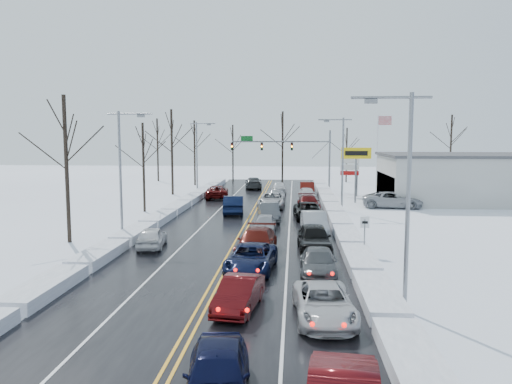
# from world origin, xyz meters

# --- Properties ---
(ground) EXTENTS (160.00, 160.00, 0.00)m
(ground) POSITION_xyz_m (0.00, 0.00, 0.00)
(ground) COLOR white
(ground) RESTS_ON ground
(road_surface) EXTENTS (14.00, 84.00, 0.01)m
(road_surface) POSITION_xyz_m (0.00, 2.00, 0.01)
(road_surface) COLOR black
(road_surface) RESTS_ON ground
(snow_bank_left) EXTENTS (1.65, 72.00, 0.61)m
(snow_bank_left) POSITION_xyz_m (-7.60, 2.00, 0.00)
(snow_bank_left) COLOR white
(snow_bank_left) RESTS_ON ground
(snow_bank_right) EXTENTS (1.65, 72.00, 0.61)m
(snow_bank_right) POSITION_xyz_m (7.60, 2.00, 0.00)
(snow_bank_right) COLOR white
(snow_bank_right) RESTS_ON ground
(traffic_signal_mast) EXTENTS (13.28, 0.39, 8.00)m
(traffic_signal_mast) POSITION_xyz_m (3.45, 27.99, 5.48)
(traffic_signal_mast) COLOR slate
(traffic_signal_mast) RESTS_ON ground
(tires_plus_sign) EXTENTS (3.20, 0.34, 6.00)m
(tires_plus_sign) POSITION_xyz_m (10.50, 15.99, 4.99)
(tires_plus_sign) COLOR slate
(tires_plus_sign) RESTS_ON ground
(used_vehicles_sign) EXTENTS (2.20, 0.22, 4.65)m
(used_vehicles_sign) POSITION_xyz_m (10.50, 22.00, 3.32)
(used_vehicles_sign) COLOR slate
(used_vehicles_sign) RESTS_ON ground
(speed_limit_sign) EXTENTS (0.55, 0.09, 2.35)m
(speed_limit_sign) POSITION_xyz_m (8.20, -8.00, 1.63)
(speed_limit_sign) COLOR slate
(speed_limit_sign) RESTS_ON ground
(flagpole) EXTENTS (1.87, 1.20, 10.00)m
(flagpole) POSITION_xyz_m (15.17, 30.00, 5.93)
(flagpole) COLOR silver
(flagpole) RESTS_ON ground
(dealership_building) EXTENTS (20.40, 12.40, 5.30)m
(dealership_building) POSITION_xyz_m (23.98, 18.00, 2.66)
(dealership_building) COLOR #BABAB5
(dealership_building) RESTS_ON ground
(streetlight_se) EXTENTS (3.20, 0.25, 9.00)m
(streetlight_se) POSITION_xyz_m (8.30, -18.00, 5.31)
(streetlight_se) COLOR slate
(streetlight_se) RESTS_ON ground
(streetlight_ne) EXTENTS (3.20, 0.25, 9.00)m
(streetlight_ne) POSITION_xyz_m (8.30, 10.00, 5.31)
(streetlight_ne) COLOR slate
(streetlight_ne) RESTS_ON ground
(streetlight_sw) EXTENTS (3.20, 0.25, 9.00)m
(streetlight_sw) POSITION_xyz_m (-8.30, -4.00, 5.31)
(streetlight_sw) COLOR slate
(streetlight_sw) RESTS_ON ground
(streetlight_nw) EXTENTS (3.20, 0.25, 9.00)m
(streetlight_nw) POSITION_xyz_m (-8.30, 24.00, 5.31)
(streetlight_nw) COLOR slate
(streetlight_nw) RESTS_ON ground
(tree_left_b) EXTENTS (4.00, 4.00, 10.00)m
(tree_left_b) POSITION_xyz_m (-11.50, -6.00, 6.99)
(tree_left_b) COLOR #2D231C
(tree_left_b) RESTS_ON ground
(tree_left_c) EXTENTS (3.40, 3.40, 8.50)m
(tree_left_c) POSITION_xyz_m (-10.50, 8.00, 5.94)
(tree_left_c) COLOR #2D231C
(tree_left_c) RESTS_ON ground
(tree_left_d) EXTENTS (4.20, 4.20, 10.50)m
(tree_left_d) POSITION_xyz_m (-11.20, 22.00, 7.33)
(tree_left_d) COLOR #2D231C
(tree_left_d) RESTS_ON ground
(tree_left_e) EXTENTS (3.80, 3.80, 9.50)m
(tree_left_e) POSITION_xyz_m (-10.80, 34.00, 6.64)
(tree_left_e) COLOR #2D231C
(tree_left_e) RESTS_ON ground
(tree_far_a) EXTENTS (4.00, 4.00, 10.00)m
(tree_far_a) POSITION_xyz_m (-18.00, 40.00, 6.99)
(tree_far_a) COLOR #2D231C
(tree_far_a) RESTS_ON ground
(tree_far_b) EXTENTS (3.60, 3.60, 9.00)m
(tree_far_b) POSITION_xyz_m (-6.00, 41.00, 6.29)
(tree_far_b) COLOR #2D231C
(tree_far_b) RESTS_ON ground
(tree_far_c) EXTENTS (4.40, 4.40, 11.00)m
(tree_far_c) POSITION_xyz_m (2.00, 39.00, 7.68)
(tree_far_c) COLOR #2D231C
(tree_far_c) RESTS_ON ground
(tree_far_d) EXTENTS (3.40, 3.40, 8.50)m
(tree_far_d) POSITION_xyz_m (12.00, 40.50, 5.94)
(tree_far_d) COLOR #2D231C
(tree_far_d) RESTS_ON ground
(tree_far_e) EXTENTS (4.20, 4.20, 10.50)m
(tree_far_e) POSITION_xyz_m (28.00, 41.00, 7.33)
(tree_far_e) COLOR #2D231C
(tree_far_e) RESTS_ON ground
(queued_car_1) EXTENTS (1.98, 4.29, 1.36)m
(queued_car_1) POSITION_xyz_m (1.58, -18.37, 0.00)
(queued_car_1) COLOR #4A090C
(queued_car_1) RESTS_ON ground
(queued_car_2) EXTENTS (2.80, 5.35, 1.44)m
(queued_car_2) POSITION_xyz_m (1.58, -12.34, 0.00)
(queued_car_2) COLOR black
(queued_car_2) RESTS_ON ground
(queued_car_3) EXTENTS (2.52, 5.58, 1.59)m
(queued_car_3) POSITION_xyz_m (1.58, -8.62, 0.00)
(queued_car_3) COLOR #4D100A
(queued_car_3) RESTS_ON ground
(queued_car_4) EXTENTS (1.65, 4.04, 1.37)m
(queued_car_4) POSITION_xyz_m (1.68, -1.56, 0.00)
(queued_car_4) COLOR #9D9FA5
(queued_car_4) RESTS_ON ground
(queued_car_5) EXTENTS (2.20, 4.83, 1.54)m
(queued_car_5) POSITION_xyz_m (1.72, 3.65, 0.00)
(queued_car_5) COLOR #444649
(queued_car_5) RESTS_ON ground
(queued_car_6) EXTENTS (2.69, 5.60, 1.54)m
(queued_car_6) POSITION_xyz_m (1.59, 11.66, 0.00)
(queued_car_6) COLOR #B8B8BA
(queued_car_6) RESTS_ON ground
(queued_car_7) EXTENTS (1.96, 4.64, 1.34)m
(queued_car_7) POSITION_xyz_m (1.90, 16.01, 0.00)
(queued_car_7) COLOR #989BA0
(queued_car_7) RESTS_ON ground
(queued_car_8) EXTENTS (2.01, 4.32, 1.43)m
(queued_car_8) POSITION_xyz_m (1.94, 24.59, 0.00)
(queued_car_8) COLOR white
(queued_car_8) RESTS_ON ground
(queued_car_10) EXTENTS (2.58, 5.04, 1.36)m
(queued_car_10) POSITION_xyz_m (5.08, -19.28, 0.00)
(queued_car_10) COLOR silver
(queued_car_10) RESTS_ON ground
(queued_car_11) EXTENTS (1.99, 4.69, 1.35)m
(queued_car_11) POSITION_xyz_m (5.15, -12.91, 0.00)
(queued_car_11) COLOR #46494B
(queued_car_11) RESTS_ON ground
(queued_car_12) EXTENTS (2.25, 5.08, 1.70)m
(queued_car_12) POSITION_xyz_m (5.15, -7.37, 0.00)
(queued_car_12) COLOR black
(queued_car_12) RESTS_ON ground
(queued_car_13) EXTENTS (2.03, 5.10, 1.65)m
(queued_car_13) POSITION_xyz_m (5.36, -1.85, 0.00)
(queued_car_13) COLOR #9B9EA2
(queued_car_13) RESTS_ON ground
(queued_car_14) EXTENTS (2.77, 5.35, 1.44)m
(queued_car_14) POSITION_xyz_m (5.12, 4.95, 0.00)
(queued_car_14) COLOR black
(queued_car_14) RESTS_ON ground
(queued_car_15) EXTENTS (2.32, 5.03, 1.42)m
(queued_car_15) POSITION_xyz_m (5.28, 10.40, 0.00)
(queued_car_15) COLOR #47090A
(queued_car_15) RESTS_ON ground
(queued_car_16) EXTENTS (2.11, 4.39, 1.44)m
(queued_car_16) POSITION_xyz_m (5.33, 17.84, 0.00)
(queued_car_16) COLOR silver
(queued_car_16) RESTS_ON ground
(queued_car_17) EXTENTS (1.73, 4.91, 1.62)m
(queued_car_17) POSITION_xyz_m (5.44, 22.40, 0.00)
(queued_car_17) COLOR #54100B
(queued_car_17) RESTS_ON ground
(oncoming_car_0) EXTENTS (2.28, 5.32, 1.70)m
(oncoming_car_0) POSITION_xyz_m (-1.79, 7.37, 0.00)
(oncoming_car_0) COLOR black
(oncoming_car_0) RESTS_ON ground
(oncoming_car_1) EXTENTS (3.19, 5.76, 1.53)m
(oncoming_car_1) POSITION_xyz_m (-5.11, 18.70, 0.00)
(oncoming_car_1) COLOR #520B0A
(oncoming_car_1) RESTS_ON ground
(oncoming_car_2) EXTENTS (2.78, 5.68, 1.59)m
(oncoming_car_2) POSITION_xyz_m (-1.75, 29.62, 0.00)
(oncoming_car_2) COLOR #393C3E
(oncoming_car_2) RESTS_ON ground
(oncoming_car_3) EXTENTS (2.11, 4.24, 1.39)m
(oncoming_car_3) POSITION_xyz_m (-5.39, -7.16, 0.00)
(oncoming_car_3) COLOR silver
(oncoming_car_3) RESTS_ON ground
(parked_car_0) EXTENTS (6.26, 3.50, 1.65)m
(parked_car_0) POSITION_xyz_m (13.80, 12.42, 0.00)
(parked_car_0) COLOR #A3A5AB
(parked_car_0) RESTS_ON ground
(parked_car_1) EXTENTS (2.32, 5.10, 1.45)m
(parked_car_1) POSITION_xyz_m (16.96, 14.78, 0.00)
(parked_car_1) COLOR #404245
(parked_car_1) RESTS_ON ground
(parked_car_2) EXTENTS (2.09, 4.18, 1.37)m
(parked_car_2) POSITION_xyz_m (15.15, 20.59, 0.00)
(parked_car_2) COLOR black
(parked_car_2) RESTS_ON ground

